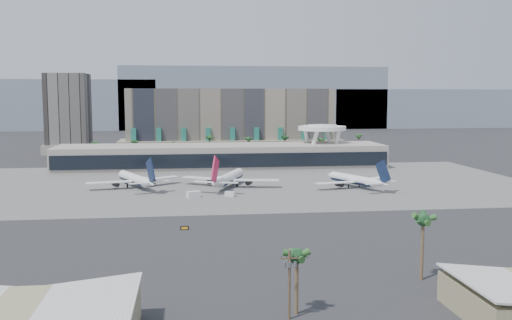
{
  "coord_description": "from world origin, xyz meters",
  "views": [
    {
      "loc": [
        -19.05,
        -187.37,
        37.65
      ],
      "look_at": [
        9.3,
        40.0,
        11.73
      ],
      "focal_mm": 40.0,
      "sensor_mm": 36.0,
      "label": 1
    }
  ],
  "objects": [
    {
      "name": "service_vehicle_a",
      "position": [
        -16.28,
        22.49,
        1.19
      ],
      "size": [
        5.4,
        4.12,
        2.37
      ],
      "primitive_type": "cube",
      "rotation": [
        0.0,
        0.0,
        0.41
      ],
      "color": "silver",
      "rests_on": "ground"
    },
    {
      "name": "service_vehicle_b",
      "position": [
        -2.63,
        22.89,
        0.94
      ],
      "size": [
        4.19,
        3.41,
        1.88
      ],
      "primitive_type": "cube",
      "rotation": [
        0.0,
        0.0,
        -0.43
      ],
      "color": "silver",
      "rests_on": "ground"
    },
    {
      "name": "airliner_centre",
      "position": [
        -1.38,
        45.77,
        3.78
      ],
      "size": [
        40.08,
        41.38,
        15.0
      ],
      "rotation": [
        0.0,
        0.0,
        -0.37
      ],
      "color": "white",
      "rests_on": "ground"
    },
    {
      "name": "mountain_ridge",
      "position": [
        27.88,
        470.0,
        29.89
      ],
      "size": [
        680.0,
        60.0,
        70.0
      ],
      "color": "gray",
      "rests_on": "ground"
    },
    {
      "name": "saucer_structure",
      "position": [
        55.0,
        116.0,
        18.45
      ],
      "size": [
        26.0,
        26.0,
        21.89
      ],
      "color": "white",
      "rests_on": "ground"
    },
    {
      "name": "near_palm_a",
      "position": [
        -0.34,
        -93.8,
        8.94
      ],
      "size": [
        6.0,
        6.0,
        11.77
      ],
      "color": "brown",
      "rests_on": "ground"
    },
    {
      "name": "office_tower",
      "position": [
        -95.0,
        200.0,
        22.94
      ],
      "size": [
        30.0,
        30.0,
        52.0
      ],
      "color": "black",
      "rests_on": "ground"
    },
    {
      "name": "taxiway_sign",
      "position": [
        -19.57,
        -28.67,
        0.54
      ],
      "size": [
        2.42,
        0.55,
        1.09
      ],
      "rotation": [
        0.0,
        0.0,
        0.08
      ],
      "color": "black",
      "rests_on": "ground"
    },
    {
      "name": "palm_row",
      "position": [
        7.0,
        145.0,
        10.5
      ],
      "size": [
        157.8,
        2.8,
        13.1
      ],
      "color": "brown",
      "rests_on": "ground"
    },
    {
      "name": "near_palm_b",
      "position": [
        28.73,
        -78.86,
        11.16
      ],
      "size": [
        6.0,
        6.0,
        14.05
      ],
      "color": "brown",
      "rests_on": "ground"
    },
    {
      "name": "utility_pole",
      "position": [
        -2.0,
        -96.09,
        7.14
      ],
      "size": [
        3.2,
        0.85,
        12.0
      ],
      "color": "#4C3826",
      "rests_on": "ground"
    },
    {
      "name": "terminal",
      "position": [
        0.0,
        109.84,
        6.52
      ],
      "size": [
        170.0,
        32.5,
        14.5
      ],
      "color": "#B2A99C",
      "rests_on": "ground"
    },
    {
      "name": "airliner_right",
      "position": [
        50.1,
        37.49,
        3.32
      ],
      "size": [
        34.46,
        35.46,
        13.15
      ],
      "rotation": [
        0.0,
        0.0,
        0.43
      ],
      "color": "white",
      "rests_on": "ground"
    },
    {
      "name": "apron_pad",
      "position": [
        0.0,
        55.0,
        0.03
      ],
      "size": [
        260.0,
        130.0,
        0.06
      ],
      "primitive_type": "cube",
      "color": "#5B5B59",
      "rests_on": "ground"
    },
    {
      "name": "ground",
      "position": [
        0.0,
        0.0,
        0.0
      ],
      "size": [
        900.0,
        900.0,
        0.0
      ],
      "primitive_type": "plane",
      "color": "#232326",
      "rests_on": "ground"
    },
    {
      "name": "airliner_left",
      "position": [
        -39.66,
        48.63,
        3.58
      ],
      "size": [
        37.13,
        38.2,
        14.18
      ],
      "rotation": [
        0.0,
        0.0,
        0.43
      ],
      "color": "white",
      "rests_on": "ground"
    },
    {
      "name": "hotel",
      "position": [
        10.0,
        174.41,
        16.81
      ],
      "size": [
        140.0,
        30.0,
        42.0
      ],
      "color": "gray",
      "rests_on": "ground"
    }
  ]
}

